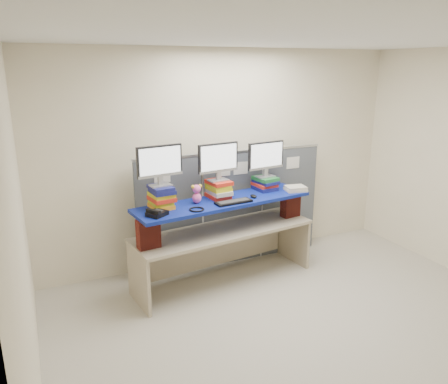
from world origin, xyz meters
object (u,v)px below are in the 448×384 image
desk (224,240)px  monitor_left (160,163)px  keyboard (234,202)px  blue_board (224,202)px  desk_phone (157,213)px  monitor_right (266,157)px  monitor_center (218,160)px

desk → monitor_left: 1.26m
desk → keyboard: size_ratio=5.12×
desk → blue_board: 0.48m
monitor_left → desk_phone: size_ratio=2.05×
keyboard → desk_phone: (-0.93, -0.07, 0.02)m
blue_board → monitor_right: monitor_right is taller
monitor_left → keyboard: monitor_left is taller
monitor_right → desk_phone: monitor_right is taller
monitor_center → monitor_right: 0.70m
blue_board → desk_phone: (-0.88, -0.22, 0.05)m
monitor_center → keyboard: 0.53m
blue_board → desk_phone: 0.91m
monitor_center → desk_phone: (-0.86, -0.33, -0.44)m
keyboard → desk_phone: bearing=179.8°
desk_phone → monitor_right: bearing=-18.0°
blue_board → monitor_right: 0.83m
desk → monitor_center: monitor_center is taller
monitor_left → monitor_right: (1.43, 0.18, -0.09)m
monitor_left → monitor_right: bearing=0.0°
blue_board → keyboard: 0.16m
monitor_left → keyboard: 0.96m
blue_board → keyboard: size_ratio=4.82×
blue_board → monitor_center: size_ratio=4.18×
keyboard → desk: bearing=105.5°
monitor_left → keyboard: (0.81, -0.17, -0.50)m
desk → monitor_center: (-0.02, 0.12, 0.97)m
monitor_right → keyboard: bearing=-157.4°
blue_board → monitor_center: (-0.02, 0.12, 0.49)m
monitor_center → keyboard: size_ratio=1.15×
monitor_left → monitor_center: size_ratio=1.00×
desk → monitor_left: size_ratio=4.44×
desk → desk_phone: (-0.88, -0.22, 0.53)m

